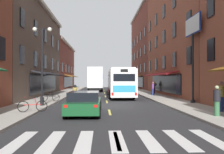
{
  "coord_description": "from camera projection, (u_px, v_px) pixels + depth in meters",
  "views": [
    {
      "loc": [
        -0.55,
        -17.69,
        2.1
      ],
      "look_at": [
        0.72,
        7.96,
        2.34
      ],
      "focal_mm": 35.89,
      "sensor_mm": 36.0,
      "label": 1
    }
  ],
  "objects": [
    {
      "name": "sedan_near",
      "position": [
        96.0,
        86.0,
        47.85
      ],
      "size": [
        2.05,
        4.4,
        1.27
      ],
      "color": "silver",
      "rests_on": "ground"
    },
    {
      "name": "pedestrian_far",
      "position": [
        153.0,
        88.0,
        27.26
      ],
      "size": [
        0.36,
        0.36,
        1.62
      ],
      "rotation": [
        0.0,
        0.0,
        4.03
      ],
      "color": "navy",
      "rests_on": "sidewalk_right"
    },
    {
      "name": "pedestrian_rear",
      "position": [
        217.0,
        100.0,
        11.9
      ],
      "size": [
        0.36,
        0.36,
        1.62
      ],
      "rotation": [
        0.0,
        0.0,
        4.08
      ],
      "color": "#33663F",
      "rests_on": "sidewalk_right"
    },
    {
      "name": "transit_bus",
      "position": [
        120.0,
        82.0,
        27.04
      ],
      "size": [
        2.75,
        12.18,
        3.26
      ],
      "color": "white",
      "rests_on": "ground"
    },
    {
      "name": "pedestrian_near",
      "position": [
        154.0,
        86.0,
        31.02
      ],
      "size": [
        0.48,
        0.51,
        1.75
      ],
      "rotation": [
        0.0,
        0.0,
        0.68
      ],
      "color": "#66387F",
      "rests_on": "sidewalk_right"
    },
    {
      "name": "pedestrian_mid",
      "position": [
        221.0,
        96.0,
        13.49
      ],
      "size": [
        0.36,
        0.36,
        1.83
      ],
      "rotation": [
        0.0,
        0.0,
        2.77
      ],
      "color": "navy",
      "rests_on": "sidewalk_right"
    },
    {
      "name": "sidewalk_right",
      "position": [
        181.0,
        104.0,
        17.97
      ],
      "size": [
        3.0,
        80.0,
        0.14
      ],
      "primitive_type": "cube",
      "color": "#A39E93",
      "rests_on": "ground"
    },
    {
      "name": "sidewalk_left",
      "position": [
        32.0,
        105.0,
        17.39
      ],
      "size": [
        3.0,
        80.0,
        0.14
      ],
      "primitive_type": "cube",
      "color": "#A39E93",
      "rests_on": "ground"
    },
    {
      "name": "lane_centre_dashes",
      "position": [
        108.0,
        106.0,
        17.43
      ],
      "size": [
        0.14,
        73.9,
        0.01
      ],
      "color": "#DBCC4C",
      "rests_on": "ground"
    },
    {
      "name": "crosswalk_near",
      "position": [
        117.0,
        140.0,
        7.69
      ],
      "size": [
        7.1,
        2.8,
        0.01
      ],
      "color": "silver",
      "rests_on": "ground"
    },
    {
      "name": "sedan_mid",
      "position": [
        84.0,
        103.0,
        13.36
      ],
      "size": [
        2.03,
        4.55,
        1.36
      ],
      "color": "#144723",
      "rests_on": "ground"
    },
    {
      "name": "box_truck",
      "position": [
        96.0,
        79.0,
        38.33
      ],
      "size": [
        2.52,
        7.95,
        4.02
      ],
      "color": "white",
      "rests_on": "ground"
    },
    {
      "name": "motorcycle_rider",
      "position": [
        75.0,
        97.0,
        17.31
      ],
      "size": [
        0.62,
        2.07,
        1.66
      ],
      "color": "black",
      "rests_on": "ground"
    },
    {
      "name": "street_lamp_twin",
      "position": [
        42.0,
        62.0,
        16.68
      ],
      "size": [
        1.42,
        0.32,
        5.84
      ],
      "color": "black",
      "rests_on": "sidewalk_left"
    },
    {
      "name": "billboard_sign",
      "position": [
        193.0,
        37.0,
        18.52
      ],
      "size": [
        0.4,
        2.89,
        7.18
      ],
      "color": "black",
      "rests_on": "sidewalk_right"
    },
    {
      "name": "storefront_row_right",
      "position": [
        223.0,
        21.0,
        21.82
      ],
      "size": [
        9.44,
        79.9,
        17.62
      ],
      "color": "brown",
      "rests_on": "ground"
    },
    {
      "name": "bicycle_mid",
      "position": [
        33.0,
        106.0,
        13.38
      ],
      "size": [
        1.68,
        0.57,
        0.91
      ],
      "color": "black",
      "rests_on": "sidewalk_left"
    },
    {
      "name": "ground_plane",
      "position": [
        108.0,
        106.0,
        17.68
      ],
      "size": [
        34.8,
        80.0,
        0.1
      ],
      "primitive_type": "cube",
      "color": "#28282B"
    },
    {
      "name": "bicycle_near",
      "position": [
        50.0,
        97.0,
        19.72
      ],
      "size": [
        1.71,
        0.48,
        0.91
      ],
      "color": "black",
      "rests_on": "sidewalk_left"
    }
  ]
}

